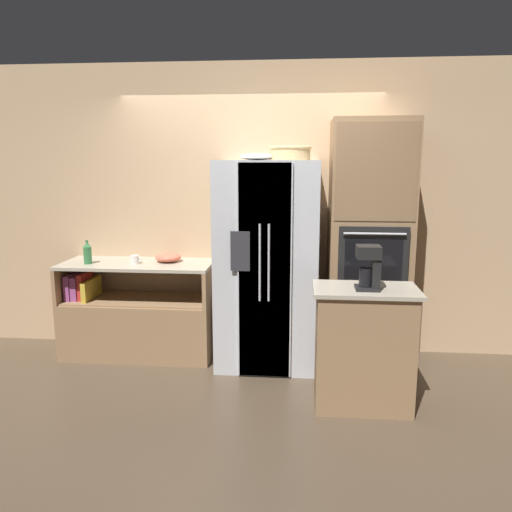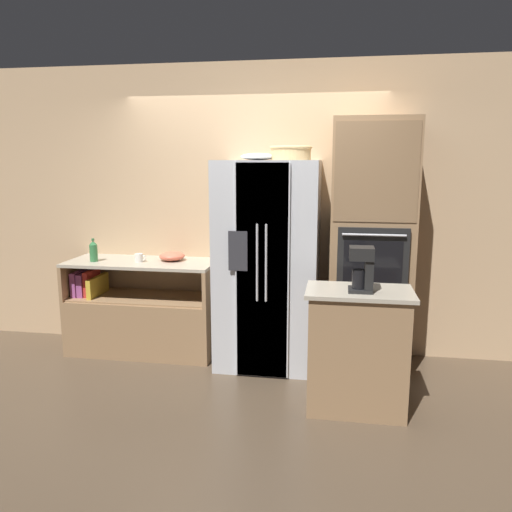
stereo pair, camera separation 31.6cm
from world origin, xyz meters
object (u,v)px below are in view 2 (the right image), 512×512
Objects in this scene: wall_oven at (371,247)px; fruit_bowl at (258,157)px; bottle_tall at (94,251)px; mug at (139,258)px; refrigerator at (268,265)px; coffee_maker at (364,268)px; wicker_basket at (291,153)px; mixing_bowl at (172,256)px.

wall_oven reaches higher than fruit_bowl.
bottle_tall is 2.06× the size of mug.
refrigerator is at bearing -175.14° from wall_oven.
refrigerator is 0.84× the size of wall_oven.
coffee_maker is at bearing -22.84° from mug.
bottle_tall is 2.66m from coffee_maker.
wicker_basket is (0.20, -0.00, 1.01)m from refrigerator.
refrigerator is at bearing -8.94° from mixing_bowl.
mixing_bowl reaches higher than mug.
wicker_basket is 1.33m from coffee_maker.
refrigerator is 5.72× the size of coffee_maker.
refrigerator is 0.94m from wall_oven.
bottle_tall reaches higher than mug.
wicker_basket reaches higher than coffee_maker.
mixing_bowl is (0.29, 0.12, 0.00)m from mug.
mixing_bowl is at bearing 177.73° from wall_oven.
mixing_bowl is (-0.88, 0.14, -0.95)m from fruit_bowl.
fruit_bowl reaches higher than bottle_tall.
wicker_basket reaches higher than refrigerator.
wicker_basket is at bearing 0.31° from bottle_tall.
refrigerator is 1.03m from wicker_basket.
bottle_tall is at bearing -178.97° from fruit_bowl.
coffee_maker is at bearing -53.70° from wicker_basket.
refrigerator is at bearing -10.43° from fruit_bowl.
mixing_bowl is at bearing 22.50° from mug.
wicker_basket is at bearing -7.51° from mixing_bowl.
wicker_basket is (-0.72, -0.08, 0.83)m from wall_oven.
refrigerator reaches higher than mixing_bowl.
refrigerator is 17.17× the size of mug.
wicker_basket is 0.30m from fruit_bowl.
refrigerator is 1.26m from mug.
fruit_bowl is at bearing 169.57° from refrigerator.
mixing_bowl is at bearing 171.06° from refrigerator.
bottle_tall is (-2.62, -0.09, -0.10)m from wall_oven.
mug is (-1.17, 0.01, -0.96)m from fruit_bowl.
refrigerator is 0.98m from fruit_bowl.
fruit_bowl is 2.87× the size of mug.
mug is 2.26m from coffee_maker.
fruit_bowl is 1.30m from mixing_bowl.
bottle_tall is 0.75m from mixing_bowl.
bottle_tall is (-1.61, -0.03, -0.89)m from fruit_bowl.
fruit_bowl is 0.96× the size of coffee_maker.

